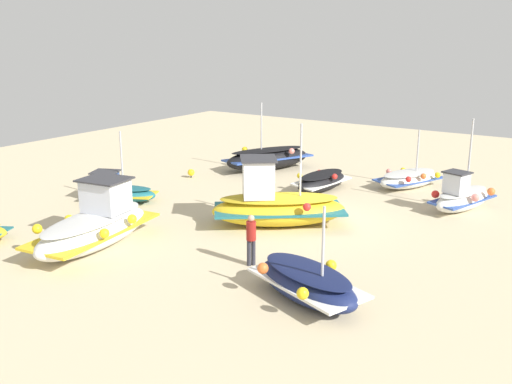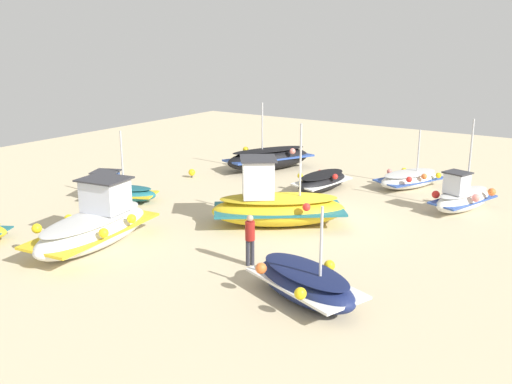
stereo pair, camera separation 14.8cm
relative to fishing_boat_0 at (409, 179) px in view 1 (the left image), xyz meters
The scene contains 11 objects.
ground_plane 7.53m from the fishing_boat_0, ahead, with size 50.45×50.45×0.00m, color beige.
fishing_boat_0 is the anchor object (origin of this frame).
fishing_boat_1 4.46m from the fishing_boat_0, 48.26° to the right, with size 3.64×1.87×1.00m.
fishing_boat_2 15.75m from the fishing_boat_0, 24.41° to the right, with size 5.67×2.91×2.37m.
fishing_boat_3 14.11m from the fishing_boat_0, ahead, with size 2.82×4.12×2.98m.
fishing_boat_4 14.13m from the fishing_boat_0, 45.89° to the right, with size 2.50×3.59×3.25m.
fishing_boat_5 7.98m from the fishing_boat_0, 85.52° to the right, with size 5.44×4.01×3.84m.
fishing_boat_7 9.03m from the fishing_boat_0, 15.31° to the right, with size 4.98×5.56×4.09m.
fishing_boat_8 4.11m from the fishing_boat_0, 51.97° to the left, with size 3.79×2.33×3.98m.
person_walking 12.77m from the fishing_boat_0, ahead, with size 0.32×0.32×1.74m.
mooring_buoy_0 11.24m from the fishing_boat_0, 66.28° to the right, with size 0.37×0.37×0.47m.
Camera 1 is at (20.12, 10.51, 7.41)m, focal length 40.76 mm.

